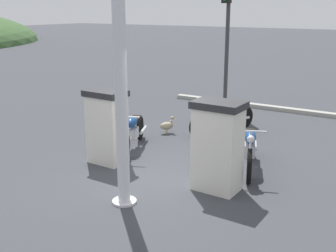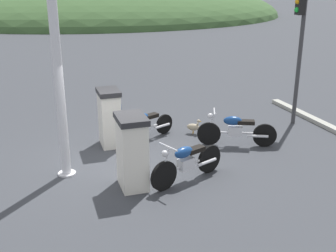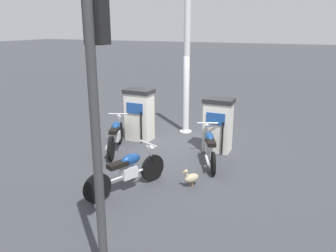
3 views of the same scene
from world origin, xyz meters
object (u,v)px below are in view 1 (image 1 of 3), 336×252
at_px(motorcycle_far_pump, 133,130).
at_px(canopy_support_pole, 120,68).
at_px(wandering_duck, 167,125).
at_px(motorcycle_near_pump, 250,148).
at_px(fuel_pump_far, 107,126).
at_px(roadside_traffic_light, 227,22).
at_px(motorcycle_extra, 222,116).
at_px(fuel_pump_near, 218,146).

distance_m(motorcycle_far_pump, canopy_support_pole, 3.19).
height_order(motorcycle_far_pump, wandering_duck, motorcycle_far_pump).
bearing_deg(wandering_duck, motorcycle_near_pump, -114.40).
relative_size(fuel_pump_far, wandering_duck, 3.46).
distance_m(motorcycle_far_pump, roadside_traffic_light, 5.11).
relative_size(motorcycle_far_pump, roadside_traffic_light, 0.47).
bearing_deg(motorcycle_near_pump, fuel_pump_far, 114.09).
xyz_separation_m(fuel_pump_far, motorcycle_extra, (3.10, -1.09, -0.31)).
height_order(motorcycle_near_pump, canopy_support_pole, canopy_support_pole).
relative_size(motorcycle_far_pump, motorcycle_extra, 0.96).
bearing_deg(wandering_duck, roadside_traffic_light, -1.81).
height_order(fuel_pump_far, canopy_support_pole, canopy_support_pole).
bearing_deg(roadside_traffic_light, fuel_pump_far, 179.94).
distance_m(fuel_pump_near, canopy_support_pole, 2.17).
height_order(fuel_pump_far, motorcycle_far_pump, fuel_pump_far).
bearing_deg(wandering_duck, fuel_pump_near, -132.96).
relative_size(fuel_pump_far, motorcycle_near_pump, 0.81).
relative_size(fuel_pump_far, motorcycle_far_pump, 0.82).
relative_size(roadside_traffic_light, canopy_support_pole, 0.86).
distance_m(motorcycle_extra, canopy_support_pole, 4.74).
xyz_separation_m(fuel_pump_far, wandering_duck, (2.39, 0.09, -0.56)).
bearing_deg(motorcycle_near_pump, motorcycle_extra, 38.12).
height_order(fuel_pump_near, canopy_support_pole, canopy_support_pole).
height_order(motorcycle_far_pump, motorcycle_extra, motorcycle_extra).
bearing_deg(motorcycle_far_pump, roadside_traffic_light, -0.68).
distance_m(fuel_pump_far, motorcycle_near_pump, 2.87).
relative_size(motorcycle_far_pump, canopy_support_pole, 0.40).
height_order(fuel_pump_far, motorcycle_near_pump, fuel_pump_far).
distance_m(motorcycle_far_pump, motorcycle_extra, 2.46).
relative_size(fuel_pump_near, motorcycle_far_pump, 0.86).
height_order(wandering_duck, roadside_traffic_light, roadside_traffic_light).
distance_m(wandering_duck, canopy_support_pole, 4.46).
xyz_separation_m(fuel_pump_near, wandering_duck, (2.39, 2.57, -0.59)).
bearing_deg(motorcycle_extra, roadside_traffic_light, 24.03).
bearing_deg(motorcycle_extra, fuel_pump_near, -155.92).
bearing_deg(fuel_pump_far, wandering_duck, 2.24).
bearing_deg(motorcycle_extra, motorcycle_near_pump, -141.88).
bearing_deg(fuel_pump_far, roadside_traffic_light, -0.06).
relative_size(fuel_pump_near, motorcycle_near_pump, 0.84).
xyz_separation_m(wandering_duck, roadside_traffic_light, (3.14, -0.10, 2.46)).
bearing_deg(motorcycle_near_pump, roadside_traffic_light, 30.81).
xyz_separation_m(fuel_pump_near, roadside_traffic_light, (5.53, 2.47, 1.87)).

